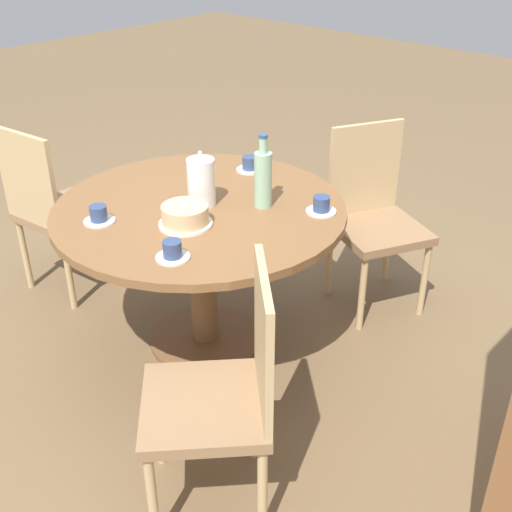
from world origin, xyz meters
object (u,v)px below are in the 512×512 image
cake_main (185,216)px  cup_b (321,206)px  coffee_pot (201,180)px  chair_a (374,215)px  cup_d (99,215)px  cup_c (172,251)px  chair_b (55,207)px  water_bottle (263,178)px  cup_a (250,165)px  chair_c (224,391)px

cake_main → cup_b: bearing=144.5°
coffee_pot → chair_a: bearing=156.7°
cup_b → cup_d: bearing=-42.0°
cup_c → cup_d: same height
cup_c → chair_a: bearing=175.5°
chair_b → water_bottle: bearing=-168.8°
cake_main → cup_a: cake_main is taller
chair_a → cup_a: 0.69m
chair_a → chair_b: (1.05, -1.28, 0.00)m
chair_b → cake_main: (-0.02, 1.01, 0.28)m
coffee_pot → water_bottle: water_bottle is taller
chair_a → water_bottle: 0.79m
chair_a → cup_c: bearing=-158.0°
water_bottle → cup_d: (0.58, -0.40, -0.10)m
cup_a → cup_c: same height
chair_a → chair_b: same height
chair_c → cup_a: (-1.04, -0.85, 0.27)m
chair_b → cup_c: chair_b is taller
chair_a → water_bottle: size_ratio=2.88×
cup_a → cup_d: bearing=-5.3°
cup_a → coffee_pot: bearing=14.8°
chair_b → cup_d: 0.80m
chair_c → cup_d: bearing=-149.4°
cup_a → cup_d: (0.84, -0.08, 0.00)m
cup_b → cake_main: bearing=-35.5°
chair_a → chair_c: same height
cake_main → water_bottle: bearing=162.4°
cake_main → cup_d: size_ratio=1.70×
chair_a → cup_d: size_ratio=7.14×
chair_a → cup_d: bearing=-177.4°
chair_a → coffee_pot: 0.99m
chair_a → cake_main: chair_a is taller
chair_b → coffee_pot: bearing=-174.6°
chair_b → chair_c: size_ratio=1.00×
cup_a → chair_b: bearing=-51.8°
coffee_pot → cake_main: size_ratio=1.11×
cup_c → cake_main: bearing=-142.1°
water_bottle → cup_b: water_bottle is taller
coffee_pot → cup_b: 0.53m
chair_b → cup_a: 1.06m
chair_b → cup_d: bearing=157.2°
chair_a → cup_a: chair_a is taller
cup_c → chair_c: bearing=66.0°
chair_a → chair_c: 1.51m
cake_main → cup_d: (0.22, -0.29, -0.01)m
coffee_pot → cup_c: 0.49m
chair_a → coffee_pot: coffee_pot is taller
cup_c → chair_b: bearing=-99.6°
chair_b → cup_a: size_ratio=7.14×
chair_b → cup_b: bearing=-167.0°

